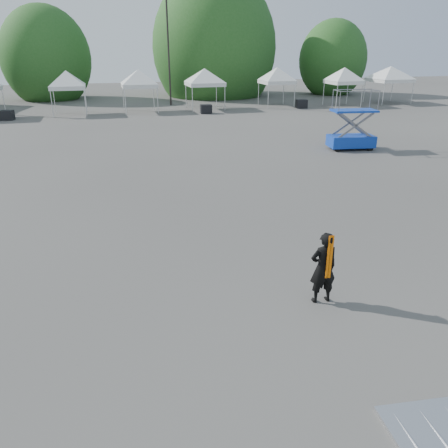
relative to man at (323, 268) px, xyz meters
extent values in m
plane|color=#474442|center=(-0.68, 2.13, -0.80)|extent=(120.00, 120.00, 0.00)
cylinder|color=black|center=(2.32, 34.13, 3.95)|extent=(0.16, 0.16, 9.50)
cylinder|color=#382314|center=(-8.68, 42.13, 0.34)|extent=(0.36, 0.36, 2.27)
ellipsoid|color=#22561C|center=(-8.68, 42.13, 3.14)|extent=(4.16, 4.16, 4.78)
cylinder|color=#382314|center=(8.32, 41.13, 0.60)|extent=(0.36, 0.36, 2.80)
ellipsoid|color=#22561C|center=(8.32, 41.13, 4.05)|extent=(5.12, 5.12, 5.89)
cylinder|color=#382314|center=(21.32, 39.13, 0.25)|extent=(0.36, 0.36, 2.10)
ellipsoid|color=#22561C|center=(21.32, 39.13, 2.84)|extent=(3.84, 3.84, 4.42)
cylinder|color=silver|center=(-11.30, 31.57, 0.20)|extent=(0.06, 0.06, 2.00)
cylinder|color=silver|center=(-7.56, 29.16, 0.20)|extent=(0.06, 0.06, 2.00)
cylinder|color=silver|center=(-5.11, 29.16, 0.20)|extent=(0.06, 0.06, 2.00)
cylinder|color=silver|center=(-7.56, 31.60, 0.20)|extent=(0.06, 0.06, 2.00)
cylinder|color=silver|center=(-5.11, 31.60, 0.20)|extent=(0.06, 0.06, 2.00)
cube|color=silver|center=(-6.34, 30.38, 1.28)|extent=(2.64, 2.64, 0.30)
pyramid|color=silver|center=(-6.34, 30.38, 2.53)|extent=(3.74, 3.74, 1.10)
cylinder|color=silver|center=(-2.07, 29.24, 0.20)|extent=(0.06, 0.06, 2.00)
cylinder|color=silver|center=(0.49, 29.24, 0.20)|extent=(0.06, 0.06, 2.00)
cylinder|color=silver|center=(-2.07, 31.80, 0.20)|extent=(0.06, 0.06, 2.00)
cylinder|color=silver|center=(0.49, 31.80, 0.20)|extent=(0.06, 0.06, 2.00)
cube|color=silver|center=(-0.79, 30.52, 1.28)|extent=(2.76, 2.76, 0.30)
pyramid|color=silver|center=(-0.79, 30.52, 2.53)|extent=(3.90, 3.90, 1.10)
cylinder|color=silver|center=(3.34, 29.18, 0.20)|extent=(0.06, 0.06, 2.00)
cylinder|color=silver|center=(6.12, 29.18, 0.20)|extent=(0.06, 0.06, 2.00)
cylinder|color=silver|center=(3.34, 31.96, 0.20)|extent=(0.06, 0.06, 2.00)
cylinder|color=silver|center=(6.12, 31.96, 0.20)|extent=(0.06, 0.06, 2.00)
cube|color=silver|center=(4.73, 30.57, 1.28)|extent=(2.97, 2.97, 0.30)
pyramid|color=silver|center=(4.73, 30.57, 2.53)|extent=(4.21, 4.21, 1.10)
cylinder|color=silver|center=(10.20, 29.70, 0.20)|extent=(0.06, 0.06, 2.00)
cylinder|color=silver|center=(12.69, 29.70, 0.20)|extent=(0.06, 0.06, 2.00)
cylinder|color=silver|center=(10.20, 32.20, 0.20)|extent=(0.06, 0.06, 2.00)
cylinder|color=silver|center=(12.69, 32.20, 0.20)|extent=(0.06, 0.06, 2.00)
cube|color=silver|center=(11.45, 30.95, 1.28)|extent=(2.70, 2.70, 0.30)
pyramid|color=silver|center=(11.45, 30.95, 2.53)|extent=(3.81, 3.81, 1.10)
cylinder|color=silver|center=(15.89, 27.95, 0.20)|extent=(0.06, 0.06, 2.00)
cylinder|color=silver|center=(18.35, 27.95, 0.20)|extent=(0.06, 0.06, 2.00)
cylinder|color=silver|center=(15.89, 30.41, 0.20)|extent=(0.06, 0.06, 2.00)
cylinder|color=silver|center=(18.35, 30.41, 0.20)|extent=(0.06, 0.06, 2.00)
cube|color=silver|center=(17.12, 29.18, 1.28)|extent=(2.66, 2.66, 0.30)
pyramid|color=silver|center=(17.12, 29.18, 2.53)|extent=(3.76, 3.76, 1.10)
cylinder|color=silver|center=(20.94, 28.55, 0.20)|extent=(0.06, 0.06, 2.00)
cylinder|color=silver|center=(24.04, 28.55, 0.20)|extent=(0.06, 0.06, 2.00)
cylinder|color=silver|center=(20.94, 31.65, 0.20)|extent=(0.06, 0.06, 2.00)
cylinder|color=silver|center=(24.04, 31.65, 0.20)|extent=(0.06, 0.06, 2.00)
cube|color=silver|center=(22.49, 30.10, 1.28)|extent=(3.30, 3.30, 0.30)
pyramid|color=silver|center=(22.49, 30.10, 2.53)|extent=(4.67, 4.67, 1.10)
imported|color=black|center=(0.00, 0.00, 0.00)|extent=(0.59, 0.40, 1.60)
cube|color=#F76904|center=(0.00, -0.16, 0.32)|extent=(0.13, 0.02, 0.96)
cube|color=#0C28A6|center=(8.47, 13.06, -0.36)|extent=(2.48, 1.49, 0.58)
cube|color=#0C28A6|center=(8.47, 13.06, 1.20)|extent=(2.38, 1.43, 0.10)
cylinder|color=black|center=(7.53, 12.71, -0.63)|extent=(0.37, 0.20, 0.35)
cylinder|color=black|center=(9.27, 12.45, -0.63)|extent=(0.37, 0.20, 0.35)
cylinder|color=black|center=(7.67, 13.67, -0.63)|extent=(0.37, 0.20, 0.35)
cylinder|color=black|center=(9.41, 13.42, -0.63)|extent=(0.37, 0.20, 0.35)
cube|color=black|center=(-10.73, 28.60, -0.45)|extent=(1.03, 0.88, 0.70)
cube|color=black|center=(4.18, 27.94, -0.45)|extent=(0.95, 0.77, 0.70)
cube|color=black|center=(12.99, 28.82, -0.44)|extent=(1.01, 0.84, 0.72)
camera|label=1|loc=(-4.18, -7.21, 4.29)|focal=35.00mm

